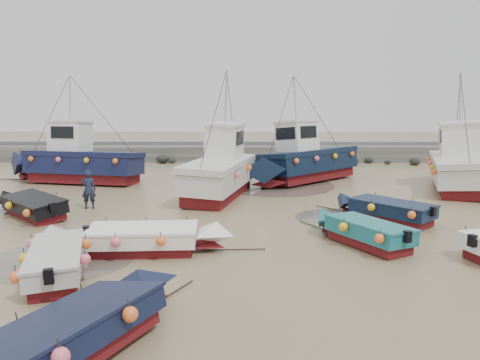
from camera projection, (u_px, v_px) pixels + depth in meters
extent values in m
plane|color=#8D7957|center=(209.00, 239.00, 16.14)|extent=(120.00, 120.00, 0.00)
cube|color=slate|center=(228.00, 153.00, 37.74)|extent=(60.00, 2.20, 1.20)
cube|color=slate|center=(229.00, 143.00, 38.81)|extent=(60.00, 0.60, 0.25)
ellipsoid|color=black|center=(295.00, 162.00, 34.82)|extent=(0.84, 0.86, 0.51)
ellipsoid|color=black|center=(328.00, 159.00, 36.31)|extent=(0.98, 1.07, 0.72)
ellipsoid|color=black|center=(415.00, 161.00, 35.27)|extent=(0.78, 0.90, 0.59)
ellipsoid|color=black|center=(480.00, 163.00, 34.99)|extent=(0.60, 0.70, 0.31)
ellipsoid|color=black|center=(163.00, 159.00, 36.30)|extent=(0.99, 0.80, 0.58)
ellipsoid|color=black|center=(388.00, 162.00, 35.52)|extent=(0.54, 0.46, 0.30)
ellipsoid|color=black|center=(354.00, 161.00, 35.74)|extent=(0.61, 0.47, 0.46)
ellipsoid|color=black|center=(172.00, 161.00, 36.13)|extent=(0.61, 0.53, 0.32)
ellipsoid|color=black|center=(369.00, 160.00, 36.35)|extent=(0.67, 0.55, 0.43)
ellipsoid|color=black|center=(106.00, 160.00, 35.21)|extent=(1.09, 0.88, 0.72)
ellipsoid|color=black|center=(132.00, 162.00, 35.53)|extent=(0.65, 0.60, 0.37)
ellipsoid|color=black|center=(353.00, 161.00, 35.15)|extent=(0.88, 0.64, 0.62)
ellipsoid|color=black|center=(215.00, 162.00, 35.44)|extent=(0.64, 0.62, 0.48)
ellipsoid|color=black|center=(329.00, 161.00, 36.20)|extent=(0.55, 0.45, 0.29)
cylinder|color=#5F564C|center=(62.00, 259.00, 14.09)|extent=(4.37, 4.37, 0.01)
cylinder|color=#5F564C|center=(345.00, 218.00, 19.17)|extent=(4.10, 4.10, 0.01)
cylinder|color=#5F564C|center=(275.00, 185.00, 26.85)|extent=(6.79, 6.79, 0.01)
cube|color=maroon|center=(58.00, 272.00, 12.58)|extent=(2.01, 3.44, 0.30)
cube|color=beige|center=(57.00, 259.00, 12.52)|extent=(2.27, 3.72, 0.45)
pyramid|color=beige|center=(61.00, 224.00, 14.43)|extent=(1.44, 1.06, 0.90)
cube|color=brown|center=(56.00, 253.00, 12.50)|extent=(1.86, 3.11, 0.10)
cube|color=beige|center=(56.00, 250.00, 12.48)|extent=(2.34, 3.81, 0.07)
cube|color=black|center=(50.00, 277.00, 10.77)|extent=(0.26, 0.24, 0.35)
cylinder|color=black|center=(65.00, 245.00, 15.42)|extent=(0.63, 1.92, 0.04)
sphere|color=orange|center=(17.00, 277.00, 10.97)|extent=(0.30, 0.30, 0.30)
sphere|color=orange|center=(86.00, 261.00, 12.07)|extent=(0.30, 0.30, 0.30)
sphere|color=orange|center=(25.00, 258.00, 12.29)|extent=(0.30, 0.30, 0.30)
sphere|color=orange|center=(87.00, 245.00, 13.38)|extent=(0.30, 0.30, 0.30)
sphere|color=orange|center=(32.00, 243.00, 13.60)|extent=(0.30, 0.30, 0.30)
cube|color=maroon|center=(62.00, 357.00, 8.41)|extent=(3.07, 4.10, 0.30)
cube|color=black|center=(61.00, 338.00, 8.35)|extent=(3.44, 4.47, 0.45)
pyramid|color=black|center=(144.00, 271.00, 10.39)|extent=(1.94, 1.44, 0.90)
cube|color=brown|center=(60.00, 329.00, 8.32)|extent=(2.82, 3.73, 0.10)
cube|color=black|center=(60.00, 324.00, 8.31)|extent=(3.54, 4.59, 0.07)
cylinder|color=black|center=(171.00, 295.00, 11.39)|extent=(0.92, 1.81, 0.04)
sphere|color=orange|center=(21.00, 320.00, 8.78)|extent=(0.30, 0.30, 0.30)
sphere|color=orange|center=(136.00, 325.00, 8.59)|extent=(0.30, 0.30, 0.30)
sphere|color=orange|center=(85.00, 290.00, 10.22)|extent=(0.30, 0.30, 0.30)
cube|color=maroon|center=(368.00, 242.00, 15.31)|extent=(2.35, 2.89, 0.30)
cube|color=#1A6A72|center=(369.00, 231.00, 15.25)|extent=(2.62, 3.16, 0.45)
pyramid|color=#1A6A72|center=(332.00, 207.00, 16.70)|extent=(1.50, 1.29, 0.90)
cube|color=brown|center=(369.00, 226.00, 15.22)|extent=(2.16, 2.63, 0.10)
cube|color=#1A6A72|center=(369.00, 224.00, 15.21)|extent=(2.70, 3.24, 0.07)
cube|color=black|center=(407.00, 237.00, 13.94)|extent=(0.28, 0.27, 0.35)
cylinder|color=black|center=(317.00, 228.00, 17.55)|extent=(1.06, 1.74, 0.04)
sphere|color=orange|center=(379.00, 240.00, 13.86)|extent=(0.30, 0.30, 0.30)
sphere|color=orange|center=(395.00, 227.00, 15.30)|extent=(0.30, 0.30, 0.30)
sphere|color=orange|center=(343.00, 229.00, 15.17)|extent=(0.30, 0.30, 0.30)
sphere|color=orange|center=(361.00, 218.00, 16.60)|extent=(0.30, 0.30, 0.30)
cube|color=black|center=(472.00, 241.00, 13.53)|extent=(0.23, 0.26, 0.35)
sphere|color=orange|center=(465.00, 235.00, 14.42)|extent=(0.30, 0.30, 0.30)
cube|color=maroon|center=(36.00, 214.00, 19.26)|extent=(3.14, 3.10, 0.30)
cube|color=black|center=(35.00, 205.00, 19.19)|extent=(3.45, 3.41, 0.45)
pyramid|color=black|center=(15.00, 188.00, 20.57)|extent=(1.47, 1.48, 0.90)
cube|color=brown|center=(35.00, 201.00, 19.17)|extent=(2.87, 2.83, 0.10)
cube|color=black|center=(35.00, 199.00, 19.15)|extent=(3.55, 3.50, 0.07)
cube|color=black|center=(54.00, 207.00, 17.91)|extent=(0.28, 0.28, 0.35)
cylinder|color=black|center=(9.00, 205.00, 21.33)|extent=(1.46, 1.42, 0.04)
sphere|color=orange|center=(29.00, 211.00, 17.65)|extent=(0.30, 0.30, 0.30)
sphere|color=orange|center=(59.00, 201.00, 19.43)|extent=(0.30, 0.30, 0.30)
sphere|color=orange|center=(10.00, 203.00, 18.93)|extent=(0.30, 0.30, 0.30)
sphere|color=orange|center=(41.00, 195.00, 20.70)|extent=(0.30, 0.30, 0.30)
cube|color=maroon|center=(143.00, 248.00, 14.69)|extent=(3.16, 1.49, 0.30)
cube|color=white|center=(143.00, 237.00, 14.62)|extent=(3.40, 1.74, 0.45)
pyramid|color=white|center=(207.00, 222.00, 14.67)|extent=(0.81, 1.56, 0.90)
cube|color=brown|center=(143.00, 232.00, 14.60)|extent=(2.86, 1.40, 0.10)
cube|color=white|center=(142.00, 229.00, 14.58)|extent=(3.48, 1.80, 0.07)
cube|color=black|center=(86.00, 232.00, 14.49)|extent=(0.19, 0.23, 0.35)
cylinder|color=black|center=(234.00, 250.00, 14.87)|extent=(2.00, 0.17, 0.04)
sphere|color=orange|center=(106.00, 227.00, 15.40)|extent=(0.30, 0.30, 0.30)
sphere|color=orange|center=(116.00, 242.00, 13.70)|extent=(0.30, 0.30, 0.30)
sphere|color=orange|center=(146.00, 226.00, 15.47)|extent=(0.30, 0.30, 0.30)
sphere|color=orange|center=(161.00, 241.00, 13.78)|extent=(0.30, 0.30, 0.30)
sphere|color=orange|center=(186.00, 225.00, 15.55)|extent=(0.30, 0.30, 0.30)
cube|color=maroon|center=(391.00, 218.00, 18.46)|extent=(2.86, 2.95, 0.30)
cube|color=#0E1D37|center=(392.00, 209.00, 18.40)|extent=(3.16, 3.25, 0.45)
pyramid|color=#0E1D37|center=(351.00, 191.00, 19.72)|extent=(1.50, 1.46, 0.90)
cube|color=brown|center=(392.00, 205.00, 18.37)|extent=(2.61, 2.69, 0.10)
cube|color=#0E1D37|center=(392.00, 203.00, 18.36)|extent=(3.25, 3.34, 0.07)
cube|color=black|center=(433.00, 212.00, 17.17)|extent=(0.28, 0.28, 0.35)
cylinder|color=black|center=(334.00, 210.00, 20.49)|extent=(1.39, 1.49, 0.04)
sphere|color=orange|center=(412.00, 215.00, 16.93)|extent=(0.30, 0.30, 0.30)
sphere|color=orange|center=(412.00, 205.00, 18.62)|extent=(0.30, 0.30, 0.30)
sphere|color=orange|center=(371.00, 208.00, 18.14)|extent=(0.30, 0.30, 0.30)
sphere|color=orange|center=(375.00, 199.00, 19.83)|extent=(0.30, 0.30, 0.30)
cube|color=maroon|center=(84.00, 179.00, 27.34)|extent=(6.35, 3.13, 0.55)
cube|color=#11163A|center=(84.00, 166.00, 27.22)|extent=(6.86, 3.56, 0.95)
pyramid|color=#11163A|center=(25.00, 152.00, 27.88)|extent=(1.86, 2.54, 1.40)
cube|color=brown|center=(83.00, 157.00, 27.13)|extent=(6.69, 3.44, 0.08)
cube|color=#11163A|center=(83.00, 155.00, 27.11)|extent=(7.01, 3.64, 0.30)
cube|color=white|center=(68.00, 138.00, 27.13)|extent=(2.28, 1.98, 1.70)
cube|color=white|center=(67.00, 122.00, 26.98)|extent=(2.46, 2.14, 0.12)
cube|color=black|center=(52.00, 133.00, 27.30)|extent=(0.32, 1.36, 0.68)
cylinder|color=#B7B7B2|center=(66.00, 98.00, 26.76)|extent=(0.10, 0.10, 2.60)
cylinder|color=black|center=(11.00, 180.00, 28.38)|extent=(2.95, 0.65, 0.05)
sphere|color=#F5657C|center=(114.00, 164.00, 25.40)|extent=(0.30, 0.30, 0.30)
sphere|color=#F5657C|center=(121.00, 158.00, 28.04)|extent=(0.30, 0.30, 0.30)
sphere|color=#F5657C|center=(85.00, 163.00, 25.76)|extent=(0.30, 0.30, 0.30)
sphere|color=#F5657C|center=(94.00, 157.00, 28.39)|extent=(0.30, 0.30, 0.30)
sphere|color=#F5657C|center=(57.00, 162.00, 26.11)|extent=(0.30, 0.30, 0.30)
sphere|color=#F5657C|center=(69.00, 157.00, 28.74)|extent=(0.30, 0.30, 0.30)
sphere|color=#F5657C|center=(30.00, 161.00, 26.46)|extent=(0.30, 0.30, 0.30)
cube|color=maroon|center=(218.00, 192.00, 23.29)|extent=(3.21, 6.30, 0.55)
cube|color=silver|center=(218.00, 177.00, 23.16)|extent=(3.64, 6.81, 0.95)
pyramid|color=silver|center=(237.00, 155.00, 26.68)|extent=(2.48, 1.89, 1.40)
cube|color=brown|center=(218.00, 167.00, 23.08)|extent=(3.52, 6.65, 0.08)
cube|color=silver|center=(218.00, 164.00, 23.06)|extent=(3.72, 6.96, 0.30)
cube|color=white|center=(223.00, 143.00, 23.74)|extent=(1.97, 2.30, 1.70)
cube|color=white|center=(223.00, 125.00, 23.60)|extent=(2.13, 2.49, 0.12)
cube|color=black|center=(228.00, 136.00, 24.68)|extent=(1.29, 0.35, 0.68)
cylinder|color=#B7B7B2|center=(223.00, 97.00, 23.37)|extent=(0.10, 0.10, 2.60)
cylinder|color=black|center=(241.00, 181.00, 28.00)|extent=(0.74, 2.93, 0.05)
sphere|color=#F5657C|center=(176.00, 177.00, 20.92)|extent=(0.30, 0.30, 0.30)
sphere|color=#F5657C|center=(236.00, 175.00, 21.59)|extent=(0.30, 0.30, 0.30)
sphere|color=#F5657C|center=(195.00, 169.00, 23.39)|extent=(0.30, 0.30, 0.30)
sphere|color=#F5657C|center=(248.00, 167.00, 24.06)|extent=(0.30, 0.30, 0.30)
sphere|color=#F5657C|center=(210.00, 163.00, 25.86)|extent=(0.30, 0.30, 0.30)
cube|color=maroon|center=(310.00, 176.00, 28.20)|extent=(5.92, 5.75, 0.55)
cube|color=black|center=(310.00, 164.00, 28.07)|extent=(6.50, 6.32, 0.95)
pyramid|color=black|center=(265.00, 157.00, 25.35)|extent=(2.69, 2.73, 1.40)
cube|color=brown|center=(310.00, 155.00, 27.99)|extent=(6.33, 6.15, 0.08)
cube|color=black|center=(310.00, 153.00, 27.96)|extent=(6.65, 6.46, 0.30)
cube|color=white|center=(301.00, 138.00, 27.20)|extent=(2.61, 2.60, 1.70)
cube|color=white|center=(301.00, 122.00, 27.05)|extent=(2.82, 2.81, 0.12)
cube|color=black|center=(289.00, 134.00, 26.47)|extent=(1.02, 1.08, 0.68)
cylinder|color=#B7B7B2|center=(302.00, 98.00, 26.82)|extent=(0.10, 0.10, 2.60)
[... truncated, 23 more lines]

